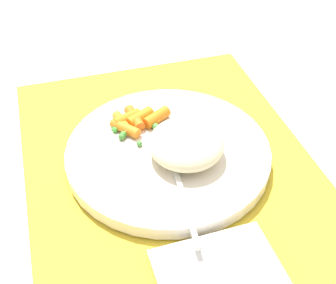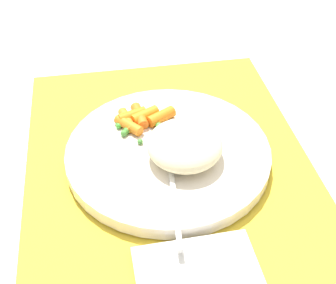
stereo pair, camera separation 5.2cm
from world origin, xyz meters
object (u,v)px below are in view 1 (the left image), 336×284
at_px(plate, 168,153).
at_px(napkin, 216,272).
at_px(carrot_portion, 136,120).
at_px(rice_mound, 186,144).
at_px(fork, 174,168).

height_order(plate, napkin, plate).
bearing_deg(carrot_portion, plate, -154.41).
xyz_separation_m(rice_mound, carrot_portion, (0.08, 0.05, -0.01)).
xyz_separation_m(plate, fork, (-0.04, 0.00, 0.01)).
height_order(rice_mound, carrot_portion, rice_mound).
bearing_deg(plate, fork, 174.63).
bearing_deg(plate, carrot_portion, 25.59).
distance_m(rice_mound, fork, 0.03).
xyz_separation_m(carrot_portion, fork, (-0.10, -0.02, -0.00)).
bearing_deg(rice_mound, napkin, 172.87).
xyz_separation_m(rice_mound, fork, (-0.02, 0.02, -0.02)).
distance_m(carrot_portion, fork, 0.10).
height_order(rice_mound, fork, rice_mound).
bearing_deg(fork, rice_mound, -45.58).
xyz_separation_m(rice_mound, napkin, (-0.16, 0.02, -0.03)).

